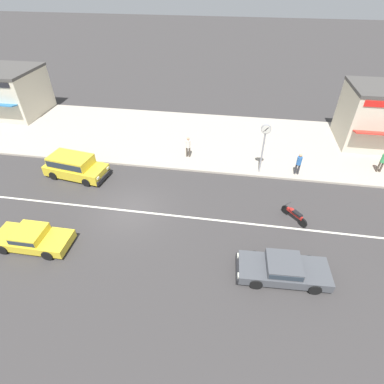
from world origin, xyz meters
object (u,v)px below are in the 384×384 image
(sedan_yellow_3, at_px, (32,238))
(shopfront_corner_warung, at_px, (11,92))
(minivan_yellow_0, at_px, (74,165))
(street_clock, at_px, (265,138))
(motorcycle_0, at_px, (294,214))
(pedestrian_by_shop, at_px, (299,163))
(pedestrian_near_clock, at_px, (383,160))
(pedestrian_mid_kerb, at_px, (188,146))
(shopfront_mid_block, at_px, (374,115))
(sedan_dark_grey_2, at_px, (283,269))

(sedan_yellow_3, relative_size, shopfront_corner_warung, 0.69)
(minivan_yellow_0, xyz_separation_m, street_clock, (13.00, 2.29, 2.06))
(motorcycle_0, distance_m, pedestrian_by_shop, 4.87)
(minivan_yellow_0, height_order, shopfront_corner_warung, shopfront_corner_warung)
(sedan_yellow_3, bearing_deg, minivan_yellow_0, 96.47)
(street_clock, relative_size, pedestrian_by_shop, 2.27)
(pedestrian_near_clock, height_order, shopfront_corner_warung, shopfront_corner_warung)
(street_clock, distance_m, pedestrian_mid_kerb, 5.87)
(pedestrian_near_clock, relative_size, shopfront_mid_block, 0.30)
(pedestrian_mid_kerb, bearing_deg, sedan_yellow_3, -123.82)
(street_clock, distance_m, pedestrian_near_clock, 8.82)
(minivan_yellow_0, bearing_deg, street_clock, 10.00)
(shopfront_corner_warung, bearing_deg, pedestrian_by_shop, -14.53)
(sedan_yellow_3, xyz_separation_m, pedestrian_mid_kerb, (6.82, 10.18, 0.57))
(minivan_yellow_0, relative_size, shopfront_mid_block, 0.86)
(pedestrian_near_clock, distance_m, shopfront_mid_block, 4.85)
(sedan_dark_grey_2, relative_size, motorcycle_0, 3.01)
(motorcycle_0, bearing_deg, sedan_yellow_3, -163.29)
(motorcycle_0, bearing_deg, pedestrian_mid_kerb, 141.20)
(minivan_yellow_0, relative_size, sedan_dark_grey_2, 1.02)
(shopfront_corner_warung, height_order, shopfront_mid_block, shopfront_mid_block)
(minivan_yellow_0, bearing_deg, shopfront_corner_warung, 138.96)
(sedan_dark_grey_2, relative_size, shopfront_corner_warung, 0.74)
(minivan_yellow_0, relative_size, sedan_yellow_3, 1.10)
(sedan_yellow_3, relative_size, shopfront_mid_block, 0.78)
(minivan_yellow_0, bearing_deg, shopfront_mid_block, 20.85)
(pedestrian_mid_kerb, distance_m, shopfront_corner_warung, 19.06)
(pedestrian_near_clock, height_order, pedestrian_by_shop, pedestrian_by_shop)
(sedan_yellow_3, xyz_separation_m, shopfront_corner_warung, (-11.35, 15.82, 1.74))
(motorcycle_0, distance_m, pedestrian_mid_kerb, 9.47)
(pedestrian_mid_kerb, bearing_deg, shopfront_mid_block, 18.34)
(street_clock, bearing_deg, pedestrian_by_shop, 3.07)
(shopfront_corner_warung, relative_size, shopfront_mid_block, 1.13)
(sedan_dark_grey_2, bearing_deg, pedestrian_near_clock, 53.40)
(pedestrian_by_shop, height_order, shopfront_mid_block, shopfront_mid_block)
(motorcycle_0, relative_size, pedestrian_mid_kerb, 0.92)
(pedestrian_near_clock, relative_size, pedestrian_mid_kerb, 0.99)
(street_clock, relative_size, pedestrian_near_clock, 2.27)
(minivan_yellow_0, height_order, sedan_dark_grey_2, minivan_yellow_0)
(pedestrian_near_clock, bearing_deg, sedan_dark_grey_2, -126.60)
(pedestrian_near_clock, distance_m, pedestrian_by_shop, 6.04)
(sedan_dark_grey_2, distance_m, motorcycle_0, 4.36)
(street_clock, bearing_deg, minivan_yellow_0, -170.00)
(minivan_yellow_0, height_order, street_clock, street_clock)
(sedan_yellow_3, relative_size, motorcycle_0, 2.81)
(minivan_yellow_0, relative_size, pedestrian_near_clock, 2.84)
(sedan_dark_grey_2, relative_size, street_clock, 1.22)
(sedan_dark_grey_2, xyz_separation_m, street_clock, (-0.93, 8.87, 2.37))
(motorcycle_0, height_order, street_clock, street_clock)
(motorcycle_0, bearing_deg, shopfront_mid_block, 57.15)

